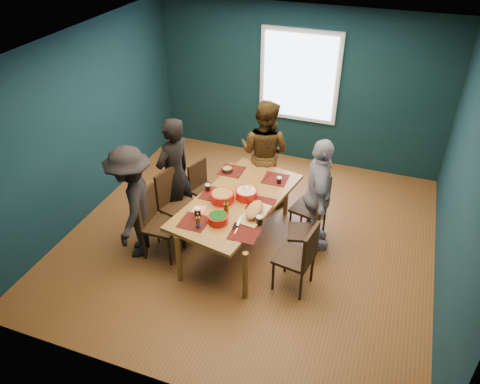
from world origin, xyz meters
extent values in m
cube|color=brown|center=(0.00, 0.00, -0.01)|extent=(5.00, 5.00, 0.01)
cube|color=silver|center=(0.00, 0.00, 2.70)|extent=(5.00, 5.00, 0.01)
cube|color=#0F2A34|center=(-2.50, 0.00, 1.35)|extent=(0.01, 5.00, 2.70)
cube|color=#0F2A34|center=(2.50, 0.00, 1.35)|extent=(0.01, 5.00, 2.70)
cube|color=#0F2A34|center=(0.00, 2.50, 1.35)|extent=(5.00, 0.01, 2.70)
cube|color=#0F2A34|center=(0.00, -2.50, 1.35)|extent=(5.00, 0.01, 2.70)
cube|color=silver|center=(0.00, 2.47, 1.55)|extent=(1.35, 0.06, 1.55)
cube|color=olive|center=(-0.12, -0.20, 0.73)|extent=(1.35, 2.15, 0.05)
cylinder|color=olive|center=(-0.56, -1.11, 0.35)|extent=(0.07, 0.07, 0.71)
cylinder|color=olive|center=(0.32, -1.11, 0.35)|extent=(0.07, 0.07, 0.71)
cylinder|color=olive|center=(-0.56, 0.72, 0.35)|extent=(0.07, 0.07, 0.71)
cylinder|color=olive|center=(0.32, 0.72, 0.35)|extent=(0.07, 0.07, 0.71)
cube|color=#331F11|center=(-0.81, 0.34, 0.41)|extent=(0.48, 0.48, 0.04)
cube|color=#331F11|center=(-0.97, 0.39, 0.63)|extent=(0.15, 0.37, 0.41)
cylinder|color=#331F11|center=(-1.01, 0.23, 0.19)|extent=(0.03, 0.03, 0.39)
cylinder|color=#331F11|center=(-0.70, 0.13, 0.19)|extent=(0.03, 0.03, 0.39)
cylinder|color=#331F11|center=(-0.91, 0.54, 0.19)|extent=(0.03, 0.03, 0.39)
cylinder|color=#331F11|center=(-0.60, 0.44, 0.19)|extent=(0.03, 0.03, 0.39)
cube|color=#331F11|center=(-0.91, -0.29, 0.50)|extent=(0.56, 0.56, 0.04)
cube|color=#331F11|center=(-1.12, -0.24, 0.77)|extent=(0.16, 0.46, 0.51)
cylinder|color=#331F11|center=(-1.16, -0.44, 0.24)|extent=(0.04, 0.04, 0.48)
cylinder|color=#331F11|center=(-0.77, -0.53, 0.24)|extent=(0.04, 0.04, 0.48)
cylinder|color=#331F11|center=(-1.06, -0.05, 0.24)|extent=(0.04, 0.04, 0.48)
cylinder|color=#331F11|center=(-0.67, -0.15, 0.24)|extent=(0.04, 0.04, 0.48)
cube|color=#331F11|center=(-0.99, -0.72, 0.47)|extent=(0.44, 0.44, 0.04)
cube|color=#331F11|center=(-1.19, -0.73, 0.73)|extent=(0.05, 0.44, 0.48)
cylinder|color=#331F11|center=(-1.17, -0.91, 0.22)|extent=(0.03, 0.03, 0.45)
cylinder|color=#331F11|center=(-0.80, -0.91, 0.22)|extent=(0.03, 0.03, 0.45)
cylinder|color=#331F11|center=(-1.18, -0.54, 0.22)|extent=(0.03, 0.03, 0.45)
cylinder|color=#331F11|center=(-0.80, -0.53, 0.22)|extent=(0.03, 0.03, 0.45)
cube|color=#331F11|center=(0.74, 0.36, 0.45)|extent=(0.51, 0.51, 0.04)
cube|color=#331F11|center=(0.92, 0.31, 0.70)|extent=(0.14, 0.42, 0.46)
cylinder|color=#331F11|center=(0.52, 0.22, 0.22)|extent=(0.03, 0.03, 0.43)
cylinder|color=#331F11|center=(0.87, 0.14, 0.22)|extent=(0.03, 0.03, 0.43)
cylinder|color=#331F11|center=(0.61, 0.58, 0.22)|extent=(0.03, 0.03, 0.43)
cylinder|color=#331F11|center=(0.96, 0.49, 0.22)|extent=(0.03, 0.03, 0.43)
cube|color=#331F11|center=(0.78, -0.15, 0.41)|extent=(0.47, 0.47, 0.04)
cube|color=#331F11|center=(0.95, -0.11, 0.64)|extent=(0.13, 0.38, 0.42)
cylinder|color=#331F11|center=(0.66, -0.35, 0.20)|extent=(0.03, 0.03, 0.40)
cylinder|color=#331F11|center=(0.98, -0.27, 0.20)|extent=(0.03, 0.03, 0.40)
cylinder|color=#331F11|center=(0.58, -0.03, 0.20)|extent=(0.03, 0.03, 0.40)
cylinder|color=#331F11|center=(0.90, 0.05, 0.20)|extent=(0.03, 0.03, 0.40)
cube|color=#331F11|center=(0.81, -0.72, 0.46)|extent=(0.49, 0.49, 0.04)
cube|color=#331F11|center=(1.00, -0.75, 0.71)|extent=(0.11, 0.43, 0.47)
cylinder|color=#331F11|center=(0.60, -0.87, 0.22)|extent=(0.03, 0.03, 0.44)
cylinder|color=#331F11|center=(0.96, -0.93, 0.22)|extent=(0.03, 0.03, 0.44)
cylinder|color=#331F11|center=(0.65, -0.51, 0.22)|extent=(0.03, 0.03, 0.44)
cylinder|color=#331F11|center=(1.02, -0.57, 0.22)|extent=(0.03, 0.03, 0.44)
imported|color=black|center=(-1.12, -0.04, 0.84)|extent=(0.57, 0.71, 1.69)
imported|color=black|center=(-0.12, 1.00, 0.84)|extent=(0.91, 0.76, 1.68)
imported|color=white|center=(0.88, 0.18, 0.81)|extent=(0.66, 1.02, 1.62)
imported|color=black|center=(-1.34, -0.80, 0.80)|extent=(0.91, 1.17, 1.60)
cylinder|color=red|center=(-0.29, -0.30, 0.82)|extent=(0.31, 0.31, 0.12)
cylinder|color=olive|center=(-0.29, -0.30, 0.88)|extent=(0.27, 0.27, 0.02)
cylinder|color=red|center=(-0.02, -0.12, 0.82)|extent=(0.29, 0.29, 0.12)
cylinder|color=beige|center=(-0.02, -0.12, 0.87)|extent=(0.25, 0.25, 0.02)
cylinder|color=tan|center=(0.02, -0.12, 0.91)|extent=(0.08, 0.16, 0.23)
cylinder|color=tan|center=(-0.05, -0.12, 0.91)|extent=(0.07, 0.16, 0.23)
cylinder|color=red|center=(-0.17, -0.75, 0.81)|extent=(0.25, 0.25, 0.10)
cylinder|color=#134C18|center=(-0.17, -0.75, 0.86)|extent=(0.22, 0.22, 0.02)
cube|color=tan|center=(0.20, -0.45, 0.77)|extent=(0.33, 0.55, 0.02)
ellipsoid|color=#CC8949|center=(0.20, -0.45, 0.84)|extent=(0.24, 0.43, 0.12)
cube|color=silver|center=(0.08, -0.66, 0.79)|extent=(0.05, 0.21, 0.00)
cylinder|color=black|center=(0.05, -0.77, 0.79)|extent=(0.04, 0.12, 0.02)
sphere|color=#155F15|center=(0.20, -0.57, 0.85)|extent=(0.04, 0.04, 0.04)
sphere|color=#155F15|center=(0.20, -0.45, 0.85)|extent=(0.04, 0.04, 0.04)
sphere|color=#155F15|center=(0.20, -0.34, 0.85)|extent=(0.04, 0.04, 0.04)
cylinder|color=black|center=(-0.50, 0.41, 0.79)|extent=(0.15, 0.15, 0.06)
cylinder|color=olive|center=(-0.50, 0.41, 0.81)|extent=(0.13, 0.13, 0.02)
cylinder|color=#4C300D|center=(-0.35, -0.93, 0.84)|extent=(0.06, 0.06, 0.16)
cylinder|color=#4C300D|center=(-0.35, -0.93, 0.94)|extent=(0.02, 0.02, 0.06)
cylinder|color=#1B3DBF|center=(-0.35, -0.93, 0.81)|extent=(0.06, 0.06, 0.03)
cylinder|color=#4C300D|center=(-0.13, -0.57, 0.85)|extent=(0.06, 0.06, 0.18)
cylinder|color=#4C300D|center=(-0.13, -0.57, 0.97)|extent=(0.03, 0.03, 0.07)
cylinder|color=black|center=(-0.46, -0.71, 0.82)|extent=(0.08, 0.08, 0.11)
cylinder|color=silver|center=(-0.46, -0.71, 0.87)|extent=(0.08, 0.08, 0.02)
cylinder|color=black|center=(0.32, -0.61, 0.81)|extent=(0.08, 0.08, 0.11)
cylinder|color=silver|center=(0.32, -0.61, 0.86)|extent=(0.08, 0.08, 0.02)
cylinder|color=black|center=(0.29, 0.37, 0.80)|extent=(0.06, 0.06, 0.09)
cylinder|color=silver|center=(0.29, 0.37, 0.85)|extent=(0.07, 0.07, 0.01)
cylinder|color=black|center=(-0.56, -0.14, 0.81)|extent=(0.07, 0.07, 0.10)
cylinder|color=silver|center=(-0.56, -0.14, 0.85)|extent=(0.07, 0.07, 0.01)
cube|color=#F88368|center=(0.21, -0.13, 0.76)|extent=(0.14, 0.14, 0.00)
cube|color=#F88368|center=(-0.50, -0.58, 0.76)|extent=(0.18, 0.18, 0.00)
cube|color=#F88368|center=(0.19, -0.94, 0.76)|extent=(0.20, 0.20, 0.00)
camera|label=1|loc=(1.65, -4.95, 4.26)|focal=35.00mm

